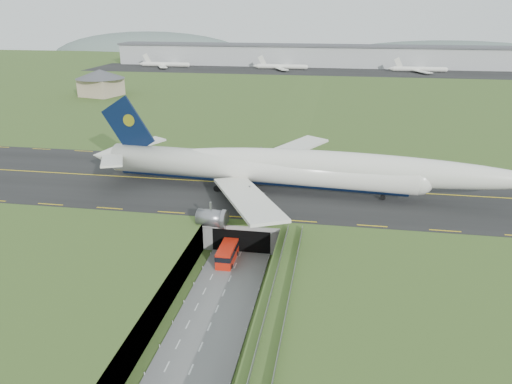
# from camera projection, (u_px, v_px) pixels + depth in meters

# --- Properties ---
(ground) EXTENTS (900.00, 900.00, 0.00)m
(ground) POSITION_uv_depth(u_px,v_px,m) (233.00, 272.00, 94.94)
(ground) COLOR #3B5421
(ground) RESTS_ON ground
(airfield_deck) EXTENTS (800.00, 800.00, 6.00)m
(airfield_deck) POSITION_uv_depth(u_px,v_px,m) (233.00, 258.00, 93.90)
(airfield_deck) COLOR gray
(airfield_deck) RESTS_ON ground
(trench_road) EXTENTS (12.00, 75.00, 0.20)m
(trench_road) POSITION_uv_depth(u_px,v_px,m) (224.00, 292.00, 87.97)
(trench_road) COLOR slate
(trench_road) RESTS_ON ground
(taxiway) EXTENTS (800.00, 44.00, 0.18)m
(taxiway) POSITION_uv_depth(u_px,v_px,m) (261.00, 185.00, 123.32)
(taxiway) COLOR black
(taxiway) RESTS_ON airfield_deck
(tunnel_portal) EXTENTS (17.00, 22.30, 6.00)m
(tunnel_portal) POSITION_uv_depth(u_px,v_px,m) (249.00, 221.00, 109.23)
(tunnel_portal) COLOR gray
(tunnel_portal) RESTS_ON ground
(guideway) EXTENTS (3.00, 53.00, 7.05)m
(guideway) POSITION_uv_depth(u_px,v_px,m) (278.00, 309.00, 73.70)
(guideway) COLOR #A8A8A3
(guideway) RESTS_ON ground
(jumbo_jet) EXTENTS (106.65, 66.15, 21.95)m
(jumbo_jet) POSITION_uv_depth(u_px,v_px,m) (290.00, 169.00, 116.31)
(jumbo_jet) COLOR white
(jumbo_jet) RESTS_ON ground
(shuttle_tram) EXTENTS (3.17, 8.13, 3.30)m
(shuttle_tram) POSITION_uv_depth(u_px,v_px,m) (227.00, 254.00, 97.91)
(shuttle_tram) COLOR red
(shuttle_tram) RESTS_ON ground
(service_building) EXTENTS (28.80, 28.80, 12.90)m
(service_building) POSITION_uv_depth(u_px,v_px,m) (100.00, 80.00, 244.23)
(service_building) COLOR tan
(service_building) RESTS_ON ground
(cargo_terminal) EXTENTS (320.00, 67.00, 15.60)m
(cargo_terminal) POSITION_uv_depth(u_px,v_px,m) (317.00, 55.00, 366.89)
(cargo_terminal) COLOR #B2B2B2
(cargo_terminal) RESTS_ON ground
(distant_hills) EXTENTS (700.00, 91.00, 60.00)m
(distant_hills) POSITION_uv_depth(u_px,v_px,m) (391.00, 63.00, 483.76)
(distant_hills) COLOR #54655D
(distant_hills) RESTS_ON ground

